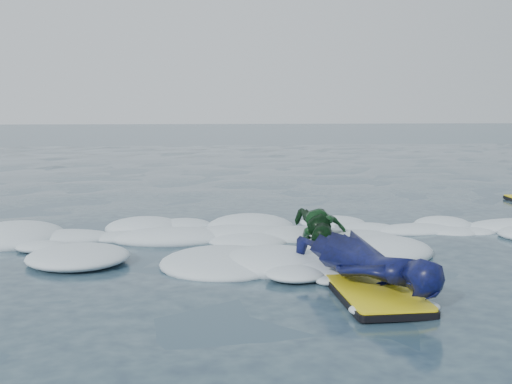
% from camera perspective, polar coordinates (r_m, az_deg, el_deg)
% --- Properties ---
extents(ground, '(120.00, 120.00, 0.00)m').
position_cam_1_polar(ground, '(6.46, 2.77, -6.57)').
color(ground, '#1C3645').
rests_on(ground, ground).
extents(foam_band, '(12.00, 3.10, 0.30)m').
position_cam_1_polar(foam_band, '(7.46, 1.51, -4.66)').
color(foam_band, silver).
rests_on(foam_band, ground).
extents(prone_woman_unit, '(1.18, 1.84, 0.45)m').
position_cam_1_polar(prone_woman_unit, '(5.57, 10.08, -6.50)').
color(prone_woman_unit, black).
rests_on(prone_woman_unit, ground).
extents(prone_child_unit, '(0.70, 1.20, 0.44)m').
position_cam_1_polar(prone_child_unit, '(7.20, 5.82, -3.32)').
color(prone_child_unit, black).
rests_on(prone_child_unit, ground).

